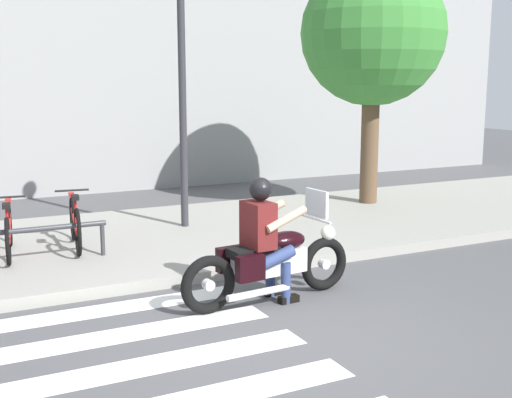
# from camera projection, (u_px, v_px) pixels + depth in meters

# --- Properties ---
(ground_plane) EXTENTS (48.00, 48.00, 0.00)m
(ground_plane) POSITION_uv_depth(u_px,v_px,m) (291.00, 337.00, 6.46)
(ground_plane) COLOR #4C4C4F
(sidewalk) EXTENTS (24.00, 4.40, 0.15)m
(sidewalk) POSITION_uv_depth(u_px,v_px,m) (157.00, 239.00, 10.15)
(sidewalk) COLOR gray
(sidewalk) RESTS_ON ground
(crosswalk_stripe_2) EXTENTS (2.80, 0.40, 0.01)m
(crosswalk_stripe_2) POSITION_uv_depth(u_px,v_px,m) (162.00, 363.00, 5.87)
(crosswalk_stripe_2) COLOR white
(crosswalk_stripe_2) RESTS_ON ground
(crosswalk_stripe_3) EXTENTS (2.80, 0.40, 0.01)m
(crosswalk_stripe_3) POSITION_uv_depth(u_px,v_px,m) (136.00, 333.00, 6.57)
(crosswalk_stripe_3) COLOR white
(crosswalk_stripe_3) RESTS_ON ground
(crosswalk_stripe_4) EXTENTS (2.80, 0.40, 0.01)m
(crosswalk_stripe_4) POSITION_uv_depth(u_px,v_px,m) (115.00, 308.00, 7.28)
(crosswalk_stripe_4) COLOR white
(crosswalk_stripe_4) RESTS_ON ground
(motorcycle) EXTENTS (2.22, 0.69, 1.24)m
(motorcycle) POSITION_uv_depth(u_px,v_px,m) (270.00, 262.00, 7.45)
(motorcycle) COLOR black
(motorcycle) RESTS_ON ground
(rider) EXTENTS (0.66, 0.57, 1.45)m
(rider) POSITION_uv_depth(u_px,v_px,m) (264.00, 231.00, 7.35)
(rider) COLOR #591919
(rider) RESTS_ON ground
(bicycle_2) EXTENTS (0.48, 1.68, 0.76)m
(bicycle_2) POSITION_uv_depth(u_px,v_px,m) (9.00, 230.00, 8.87)
(bicycle_2) COLOR black
(bicycle_2) RESTS_ON sidewalk
(bicycle_3) EXTENTS (0.48, 1.61, 0.80)m
(bicycle_3) POSITION_uv_depth(u_px,v_px,m) (75.00, 223.00, 9.26)
(bicycle_3) COLOR black
(bicycle_3) RESTS_ON sidewalk
(street_lamp) EXTENTS (0.28, 0.28, 4.35)m
(street_lamp) POSITION_uv_depth(u_px,v_px,m) (182.00, 72.00, 10.32)
(street_lamp) COLOR #2D2D33
(street_lamp) RESTS_ON ground
(tree_near_rack) EXTENTS (2.72, 2.72, 4.75)m
(tree_near_rack) POSITION_uv_depth(u_px,v_px,m) (373.00, 35.00, 12.29)
(tree_near_rack) COLOR brown
(tree_near_rack) RESTS_ON ground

